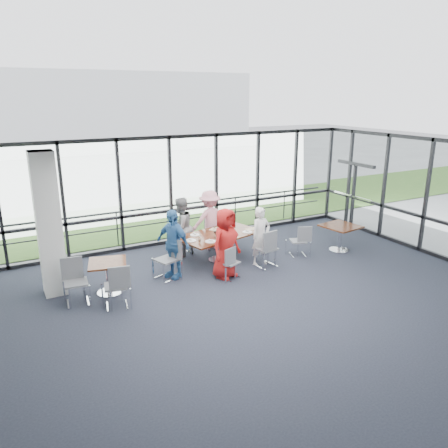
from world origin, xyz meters
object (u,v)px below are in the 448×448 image
diner_far_right (210,220)px  chair_spare_r (298,241)px  chair_spare_la (116,286)px  chair_spare_lb (76,283)px  main_table (219,237)px  diner_far_left (181,227)px  chair_main_end (167,260)px  chair_main_nl (229,263)px  diner_near_left (226,243)px  chair_main_nr (266,248)px  diner_end (173,244)px  chair_main_fl (182,239)px  side_table_right (341,229)px  diner_near_right (261,236)px  side_table_left (108,267)px  structural_column (49,225)px  chair_main_fr (210,231)px

diner_far_right → chair_spare_r: 2.57m
chair_spare_la → chair_spare_lb: size_ratio=0.98×
main_table → diner_far_left: bearing=120.1°
diner_far_left → chair_main_end: size_ratio=1.70×
diner_far_left → chair_main_nl: bearing=77.0°
chair_main_nl → diner_near_left: bearing=85.0°
chair_main_nr → chair_spare_r: size_ratio=1.16×
diner_end → chair_main_end: size_ratio=1.75×
diner_near_left → chair_main_fl: bearing=78.2°
main_table → diner_end: bearing=-176.8°
diner_end → side_table_right: bearing=59.2°
diner_near_right → chair_spare_la: (-3.96, -0.59, -0.30)m
side_table_right → chair_spare_r: size_ratio=1.25×
main_table → chair_spare_lb: size_ratio=2.51×
diner_near_right → chair_main_fl: diner_near_right is taller
diner_far_left → side_table_left: bearing=5.8°
diner_far_left → chair_main_end: bearing=29.1°
chair_main_fl → chair_spare_la: chair_spare_la is taller
side_table_right → chair_main_end: size_ratio=1.09×
diner_end → structural_column: bearing=-124.1°
structural_column → chair_main_end: size_ratio=3.29×
chair_spare_r → diner_near_left: bearing=-149.9°
diner_far_right → chair_spare_la: size_ratio=1.82×
side_table_right → diner_far_left: (-4.16, 1.73, 0.18)m
chair_main_fl → chair_spare_r: bearing=147.9°
diner_end → chair_main_end: bearing=-108.8°
side_table_right → chair_main_fr: bearing=143.8°
main_table → diner_far_left: 1.11m
main_table → chair_main_nr: chair_main_nr is taller
chair_main_end → diner_far_left: bearing=125.3°
main_table → chair_main_nl: chair_main_nl is taller
chair_main_end → chair_spare_la: bearing=-78.0°
chair_main_fl → chair_main_fr: chair_main_fl is taller
main_table → chair_main_fl: 1.15m
chair_main_nr → chair_main_fr: 2.30m
diner_near_right → chair_spare_la: bearing=-177.5°
diner_end → chair_spare_r: 3.62m
diner_near_left → diner_far_right: size_ratio=1.01×
chair_main_fr → diner_end: bearing=21.7°
side_table_right → diner_far_left: bearing=157.4°
structural_column → chair_main_end: bearing=-10.0°
diner_near_left → diner_end: bearing=130.7°
diner_far_right → diner_end: diner_far_right is taller
diner_end → diner_far_right: bearing=104.9°
diner_near_left → chair_spare_la: diner_near_left is taller
chair_main_nl → chair_main_nr: size_ratio=0.83×
main_table → chair_spare_lb: 3.94m
chair_main_nl → diner_end: bearing=125.7°
structural_column → side_table_left: bearing=-29.6°
diner_far_left → chair_main_end: (-0.91, -1.27, -0.34)m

